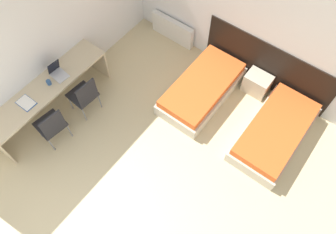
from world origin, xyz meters
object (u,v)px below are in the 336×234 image
at_px(chair_near_notebook, 51,125).
at_px(laptop, 57,72).
at_px(bed_near_door, 275,132).
at_px(bed_near_window, 202,89).
at_px(nightstand, 257,84).
at_px(chair_near_laptop, 84,95).

relative_size(chair_near_notebook, laptop, 2.84).
height_order(bed_near_door, laptop, laptop).
distance_m(bed_near_window, nightstand, 1.09).
relative_size(bed_near_door, chair_near_laptop, 1.99).
bearing_deg(chair_near_notebook, bed_near_door, 44.66).
height_order(bed_near_window, bed_near_door, same).
xyz_separation_m(nightstand, chair_near_laptop, (-2.31, -2.36, 0.30)).
height_order(bed_near_door, nightstand, nightstand).
distance_m(nightstand, laptop, 3.76).
height_order(bed_near_window, laptop, laptop).
bearing_deg(bed_near_window, bed_near_door, 0.00).
xyz_separation_m(bed_near_window, chair_near_notebook, (-1.52, -2.40, 0.32)).
bearing_deg(bed_near_door, chair_near_notebook, -142.28).
relative_size(bed_near_window, laptop, 5.66).
xyz_separation_m(bed_near_door, laptop, (-3.61, -1.67, 0.64)).
bearing_deg(laptop, bed_near_window, 44.74).
bearing_deg(bed_near_door, laptop, -155.15).
relative_size(nightstand, chair_near_laptop, 0.52).
relative_size(nightstand, laptop, 1.49).
relative_size(chair_near_laptop, laptop, 2.84).
bearing_deg(bed_near_door, bed_near_window, 180.00).
xyz_separation_m(bed_near_window, chair_near_laptop, (-1.52, -1.61, 0.32)).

